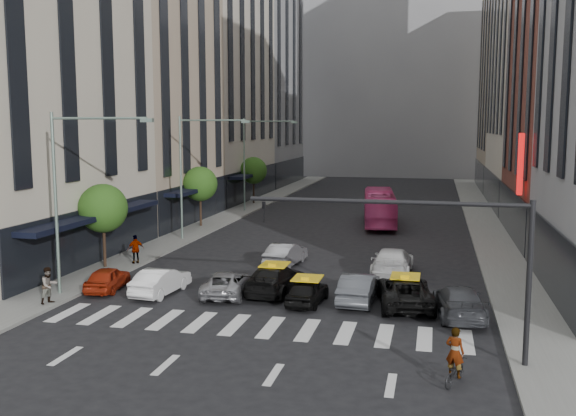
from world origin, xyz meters
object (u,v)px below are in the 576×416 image
Objects in this scene: taxi_center at (307,291)px; car_red at (108,278)px; car_white_front at (161,281)px; taxi_left at (275,279)px; streetlamp_far at (254,152)px; bus at (380,208)px; streetlamp_near at (72,179)px; streetlamp_mid at (193,161)px; motorcycle at (454,372)px; pedestrian_far at (136,249)px; pedestrian_near at (49,285)px.

car_red is at bearing 3.03° from taxi_center.
taxi_left reaches higher than car_white_front.
bus is at bearing -22.54° from streetlamp_far.
streetlamp_near reaches higher than taxi_center.
streetlamp_mid reaches higher than car_white_front.
motorcycle is (18.08, -22.92, -5.49)m from streetlamp_mid.
taxi_left is 10.69m from pedestrian_far.
bus reaches higher than pedestrian_near.
streetlamp_far is (0.00, 16.00, 0.00)m from streetlamp_mid.
bus reaches higher than car_red.
pedestrian_near is at bearing -90.60° from streetlamp_far.
taxi_center is 25.42m from bus.
taxi_left is at bearing 114.65° from pedestrian_far.
pedestrian_far is (-0.36, -8.77, -4.88)m from streetlamp_mid.
streetlamp_near is at bearing 10.82° from taxi_center.
pedestrian_near is (-4.21, -3.26, 0.35)m from car_white_front.
car_red reaches higher than motorcycle.
streetlamp_near is 1.00× the size of streetlamp_far.
streetlamp_far is 2.19× the size of car_white_front.
car_white_front is (3.85, -30.52, -5.23)m from streetlamp_far.
taxi_left is 13.13m from motorcycle.
streetlamp_far reaches higher than car_white_front.
streetlamp_mid is 15.41m from car_red.
pedestrian_near is (-13.05, -28.52, -0.47)m from bus.
streetlamp_near is 2.19× the size of car_white_front.
streetlamp_near is 29.92m from bus.
car_red is 8.72m from taxi_left.
streetlamp_far is 30.97m from taxi_left.
motorcycle is at bearing -20.96° from streetlamp_near.
bus is at bearing -88.73° from taxi_center.
taxi_center is 13.20m from pedestrian_far.
streetlamp_near is at bearing 50.97° from pedestrian_far.
taxi_left reaches higher than taxi_center.
taxi_center is (11.46, 1.36, -5.28)m from streetlamp_near.
streetlamp_mid is at bearing -49.24° from taxi_left.
pedestrian_near is at bearing 42.88° from car_white_front.
car_white_front is 0.38× the size of bus.
car_red is 27.84m from bus.
car_white_front is at bearing 19.76° from taxi_left.
taxi_left is (5.59, 1.49, 0.06)m from car_white_front.
motorcycle is at bearing -51.74° from streetlamp_mid.
streetlamp_far is at bearing -65.44° from taxi_center.
streetlamp_mid is 5.65× the size of motorcycle.
pedestrian_near is at bearing 48.14° from pedestrian_far.
streetlamp_mid reaches higher than pedestrian_far.
motorcycle is at bearing 100.63° from pedestrian_far.
streetlamp_mid reaches higher than bus.
taxi_left is at bearing -27.56° from motorcycle.
streetlamp_far is at bearing -67.15° from taxi_left.
streetlamp_mid is 18.45m from pedestrian_near.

